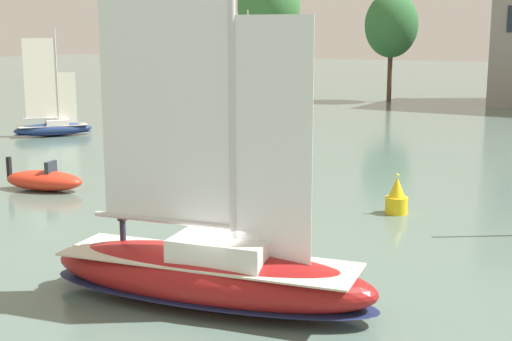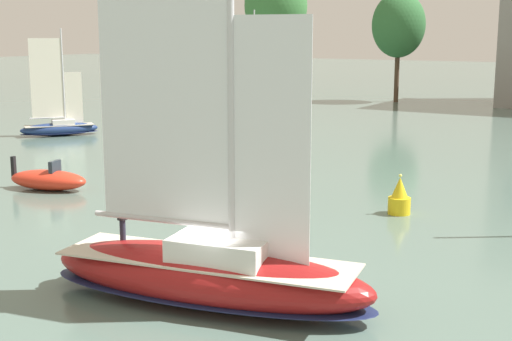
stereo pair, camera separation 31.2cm
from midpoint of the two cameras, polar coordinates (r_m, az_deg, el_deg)
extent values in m
plane|color=slate|center=(23.28, -3.52, -10.52)|extent=(400.00, 400.00, 0.00)
cylinder|color=#4C3828|center=(91.15, 11.30, 7.69)|extent=(0.58, 0.58, 7.27)
ellipsoid|color=#336B38|center=(91.03, 11.44, 11.35)|extent=(6.54, 6.54, 8.00)
cylinder|color=#4C3828|center=(96.42, 1.67, 8.65)|extent=(0.74, 0.74, 9.23)
ellipsoid|color=#3D7A3D|center=(96.41, 1.69, 13.05)|extent=(8.31, 8.31, 10.15)
ellipsoid|color=maroon|center=(22.95, -3.55, -8.36)|extent=(11.32, 4.95, 1.86)
ellipsoid|color=#19234C|center=(23.13, -3.54, -9.56)|extent=(11.44, 5.00, 0.22)
cube|color=beige|center=(22.78, -3.57, -7.07)|extent=(9.94, 4.24, 0.06)
cube|color=silver|center=(22.44, -2.30, -6.24)|extent=(3.40, 2.65, 0.77)
cylinder|color=silver|center=(21.31, -1.61, 10.51)|extent=(0.22, 0.22, 13.69)
cylinder|color=silver|center=(23.15, -7.18, -3.94)|extent=(4.89, 1.05, 0.19)
cube|color=white|center=(22.29, -7.08, 10.10)|extent=(4.47, 0.83, 11.23)
cube|color=white|center=(21.09, 1.70, 2.09)|extent=(2.38, 0.45, 7.53)
cylinder|color=#232838|center=(24.46, -10.25, -4.85)|extent=(0.23, 0.23, 0.85)
cylinder|color=#262628|center=(24.27, -10.31, -3.14)|extent=(0.39, 0.39, 0.65)
sphere|color=tan|center=(24.16, -10.35, -2.12)|extent=(0.24, 0.24, 0.24)
ellipsoid|color=navy|center=(62.20, -15.31, 3.21)|extent=(5.21, 6.21, 1.09)
ellipsoid|color=#19234C|center=(62.24, -15.30, 2.94)|extent=(5.26, 6.27, 0.13)
cube|color=#BCB7A8|center=(62.16, -15.33, 3.51)|extent=(4.53, 5.42, 0.06)
cube|color=silver|center=(62.17, -15.05, 3.76)|extent=(2.07, 2.18, 0.45)
cylinder|color=silver|center=(61.86, -15.04, 7.24)|extent=(0.13, 0.13, 7.98)
cylinder|color=silver|center=(61.98, -16.21, 4.07)|extent=(1.78, 2.38, 0.11)
cube|color=silver|center=(61.71, -16.26, 7.09)|extent=(1.58, 2.15, 6.55)
cube|color=silver|center=(62.10, -14.22, 5.63)|extent=(0.85, 1.15, 4.39)
ellipsoid|color=navy|center=(78.39, -0.30, 5.22)|extent=(3.00, 8.06, 1.34)
ellipsoid|color=#19234C|center=(78.43, -0.30, 4.96)|extent=(3.03, 8.14, 0.16)
cube|color=beige|center=(78.35, -0.31, 5.51)|extent=(2.55, 7.09, 0.06)
cube|color=#333D4C|center=(78.63, -0.13, 5.76)|extent=(1.76, 2.35, 0.55)
cylinder|color=silver|center=(78.53, -0.02, 9.15)|extent=(0.16, 0.16, 9.85)
cylinder|color=silver|center=(77.38, -0.82, 6.05)|extent=(0.50, 3.54, 0.13)
cylinder|color=silver|center=(77.37, -0.82, 6.12)|extent=(0.54, 3.20, 0.21)
ellipsoid|color=red|center=(40.81, -16.07, -0.73)|extent=(4.89, 2.93, 1.10)
cube|color=black|center=(41.91, -18.62, 0.26)|extent=(0.25, 0.28, 1.21)
cube|color=#28333D|center=(40.42, -15.59, 0.30)|extent=(0.46, 0.95, 0.66)
cylinder|color=yellow|center=(34.75, 11.64, -2.77)|extent=(1.07, 1.07, 0.80)
cone|color=yellow|center=(34.55, 11.69, -1.33)|extent=(0.80, 0.80, 0.98)
sphere|color=#F2F266|center=(34.44, 11.73, -0.40)|extent=(0.16, 0.16, 0.16)
camera|label=1|loc=(0.16, -89.64, 0.07)|focal=50.00mm
camera|label=2|loc=(0.16, 90.36, -0.07)|focal=50.00mm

